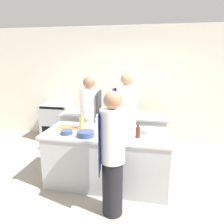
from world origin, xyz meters
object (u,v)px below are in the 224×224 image
object	(u,v)px
bottle_wine	(114,122)
bottle_cooking_oil	(97,123)
chef_at_stove	(90,121)
bottle_olive_oil	(82,123)
bottle_vinegar	(138,132)
bowl_ceramic_blue	(150,131)
cup	(100,124)
bowl_prep_small	(67,132)
stockpot	(94,107)
bottle_sauce	(119,126)
bowl_mixing_large	(86,134)
chef_at_prep_near	(112,155)
chef_at_pass_far	(126,122)
oven_range	(58,121)

from	to	relation	value
bottle_wine	bottle_cooking_oil	distance (m)	0.28
chef_at_stove	bottle_olive_oil	world-z (taller)	chef_at_stove
bottle_vinegar	bowl_ceramic_blue	bearing A→B (deg)	53.43
bowl_ceramic_blue	cup	size ratio (longest dim) A/B	3.03
bowl_prep_small	stockpot	bearing A→B (deg)	87.98
bottle_olive_oil	bottle_wine	distance (m)	0.54
bottle_vinegar	cup	xyz separation A→B (m)	(-0.70, 0.42, -0.05)
bottle_sauce	bowl_mixing_large	xyz separation A→B (m)	(-0.48, -0.22, -0.08)
chef_at_stove	chef_at_prep_near	bearing A→B (deg)	24.35
bottle_olive_oil	bowl_mixing_large	distance (m)	0.36
bottle_wine	bottle_sauce	size ratio (longest dim) A/B	1.04
bottle_olive_oil	chef_at_stove	bearing A→B (deg)	94.95
bottle_olive_oil	bowl_ceramic_blue	world-z (taller)	bottle_olive_oil
bottle_wine	stockpot	size ratio (longest dim) A/B	1.23
bottle_wine	bowl_mixing_large	xyz separation A→B (m)	(-0.35, -0.44, -0.08)
stockpot	bottle_olive_oil	bearing A→B (deg)	-84.84
stockpot	chef_at_pass_far	bearing A→B (deg)	-38.31
bottle_cooking_oil	cup	bearing A→B (deg)	86.41
bowl_mixing_large	stockpot	distance (m)	1.47
stockpot	bottle_wine	bearing A→B (deg)	-57.88
bowl_prep_small	chef_at_prep_near	bearing A→B (deg)	-30.96
bottle_wine	bowl_ceramic_blue	world-z (taller)	bottle_wine
bottle_olive_oil	bottle_wine	bearing A→B (deg)	13.88
bottle_wine	bowl_mixing_large	world-z (taller)	bottle_wine
chef_at_stove	bottle_cooking_oil	size ratio (longest dim) A/B	6.92
chef_at_stove	cup	distance (m)	0.54
chef_at_pass_far	bowl_ceramic_blue	size ratio (longest dim) A/B	6.57
bottle_vinegar	cup	world-z (taller)	bottle_vinegar
chef_at_pass_far	bowl_ceramic_blue	world-z (taller)	chef_at_pass_far
bowl_mixing_large	cup	distance (m)	0.55
bottle_vinegar	stockpot	xyz separation A→B (m)	(-1.06, 1.32, 0.03)
bowl_mixing_large	bowl_prep_small	world-z (taller)	bowl_mixing_large
oven_range	cup	size ratio (longest dim) A/B	10.21
chef_at_prep_near	bowl_mixing_large	world-z (taller)	chef_at_prep_near
chef_at_pass_far	chef_at_stove	bearing A→B (deg)	97.85
oven_range	bottle_cooking_oil	bearing A→B (deg)	-47.30
oven_range	bottle_sauce	size ratio (longest dim) A/B	3.06
bottle_vinegar	chef_at_pass_far	bearing A→B (deg)	111.78
chef_at_stove	chef_at_pass_far	world-z (taller)	chef_at_pass_far
chef_at_pass_far	cup	bearing A→B (deg)	143.35
bottle_wine	bottle_cooking_oil	world-z (taller)	bottle_wine
bottle_sauce	cup	bearing A→B (deg)	141.14
chef_at_pass_far	bowl_prep_small	xyz separation A→B (m)	(-0.82, -0.80, 0.03)
chef_at_prep_near	cup	bearing A→B (deg)	11.87
stockpot	bowl_mixing_large	bearing A→B (deg)	-79.23
bottle_olive_oil	cup	distance (m)	0.35
oven_range	bottle_sauce	world-z (taller)	bottle_sauce
bottle_vinegar	bowl_prep_small	bearing A→B (deg)	-175.56
chef_at_prep_near	cup	xyz separation A→B (m)	(-0.42, 1.00, 0.09)
bottle_olive_oil	bottle_sauce	xyz separation A→B (m)	(0.65, -0.09, 0.01)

